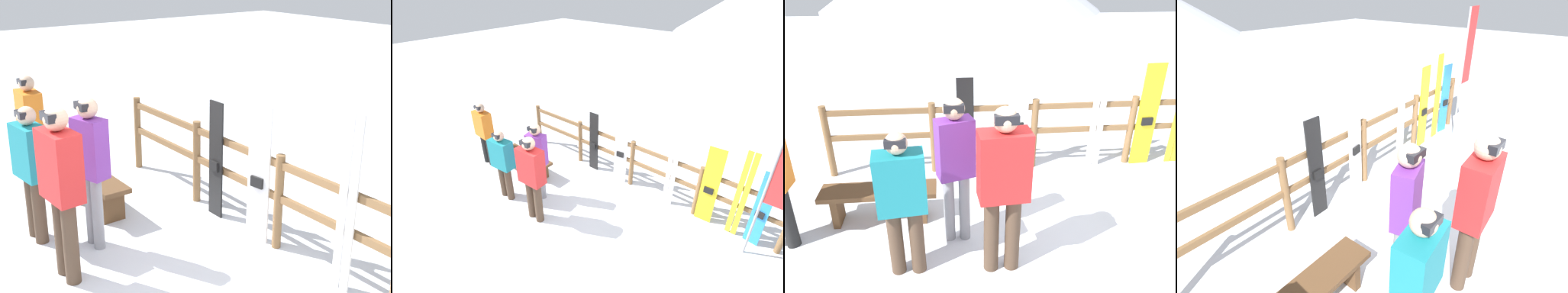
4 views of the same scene
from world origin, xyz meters
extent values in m
plane|color=white|center=(0.00, 0.00, 0.00)|extent=(40.00, 40.00, 0.00)
cylinder|color=brown|center=(-1.49, 1.69, 0.54)|extent=(0.10, 0.10, 1.09)
cylinder|color=brown|center=(0.00, 1.69, 0.54)|extent=(0.10, 0.10, 1.09)
cylinder|color=brown|center=(1.49, 1.69, 0.54)|extent=(0.10, 0.10, 1.09)
cylinder|color=brown|center=(2.99, 1.69, 0.54)|extent=(0.10, 0.10, 1.09)
cube|color=brown|center=(0.00, 1.69, 0.60)|extent=(5.98, 0.05, 0.08)
cube|color=brown|center=(0.00, 1.69, 0.98)|extent=(5.98, 0.05, 0.08)
cube|color=brown|center=(-2.13, 0.53, 0.41)|extent=(1.37, 0.36, 0.06)
cube|color=brown|center=(-1.62, 0.53, 0.19)|extent=(0.08, 0.29, 0.38)
cylinder|color=gray|center=(-1.30, 0.10, 0.41)|extent=(0.12, 0.12, 0.82)
cylinder|color=gray|center=(-1.13, 0.10, 0.41)|extent=(0.12, 0.12, 0.82)
cube|color=#723399|center=(-1.22, 0.10, 1.15)|extent=(0.42, 0.31, 0.65)
sphere|color=#D8B293|center=(-1.22, 0.10, 1.58)|extent=(0.22, 0.22, 0.22)
cube|color=black|center=(-1.22, 0.03, 1.61)|extent=(0.20, 0.08, 0.08)
cube|color=teal|center=(-1.74, -0.36, 1.05)|extent=(0.48, 0.30, 0.60)
sphere|color=#D8B293|center=(-1.74, -0.36, 1.46)|extent=(0.20, 0.20, 0.20)
cube|color=black|center=(-1.74, -0.42, 1.48)|extent=(0.18, 0.07, 0.07)
cylinder|color=#4C3828|center=(-0.90, -0.41, 0.43)|extent=(0.15, 0.15, 0.86)
cylinder|color=#4C3828|center=(-0.68, -0.41, 0.43)|extent=(0.15, 0.15, 0.86)
cube|color=red|center=(-0.79, -0.41, 1.20)|extent=(0.49, 0.29, 0.68)
sphere|color=#D8B293|center=(-0.79, -0.41, 1.66)|extent=(0.23, 0.23, 0.23)
cube|color=black|center=(-0.79, -0.48, 1.69)|extent=(0.21, 0.08, 0.08)
cube|color=black|center=(-1.02, 1.63, 0.73)|extent=(0.24, 0.02, 1.45)
cube|color=black|center=(-1.02, 1.61, 0.65)|extent=(0.13, 0.03, 0.12)
cube|color=white|center=(-0.26, 1.63, 0.79)|extent=(0.29, 0.07, 1.57)
cube|color=black|center=(-0.26, 1.61, 0.71)|extent=(0.16, 0.05, 0.12)
cube|color=white|center=(0.88, 1.63, 0.88)|extent=(0.09, 0.02, 1.77)
cube|color=white|center=(0.99, 1.63, 0.88)|extent=(0.09, 0.02, 1.77)
cube|color=yellow|center=(1.69, 1.63, 0.80)|extent=(0.31, 0.04, 1.59)
cube|color=black|center=(1.69, 1.61, 0.72)|extent=(0.17, 0.04, 0.12)
cube|color=yellow|center=(2.17, 1.63, 0.86)|extent=(0.09, 0.02, 1.73)
cube|color=yellow|center=(2.27, 1.63, 0.86)|extent=(0.09, 0.02, 1.73)
cube|color=#288CE0|center=(2.57, 1.63, 0.73)|extent=(0.25, 0.06, 1.46)
cube|color=black|center=(2.57, 1.61, 0.66)|extent=(0.14, 0.05, 0.12)
cylinder|color=#99999E|center=(2.55, 1.32, 1.27)|extent=(0.04, 0.04, 2.54)
cube|color=red|center=(2.75, 1.32, 1.83)|extent=(0.36, 0.01, 1.43)
camera|label=1|loc=(3.77, -2.16, 3.06)|focal=50.00mm
camera|label=2|loc=(2.85, -3.15, 4.19)|focal=28.00mm
camera|label=3|loc=(-1.29, -3.40, 2.89)|focal=35.00mm
camera|label=4|loc=(-3.19, -1.10, 2.89)|focal=28.00mm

